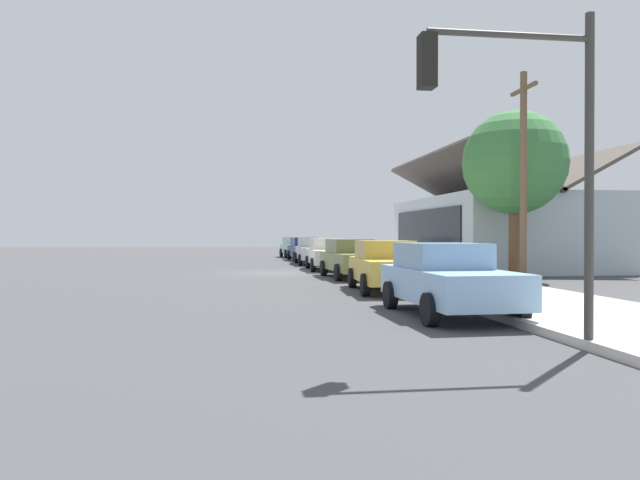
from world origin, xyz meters
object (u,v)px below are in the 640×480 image
car_silver (312,251)px  fire_hydrant_red (322,253)px  utility_pole_wooden (523,174)px  car_mustard (386,265)px  traffic_light_main (525,122)px  car_seafoam (295,247)px  car_skyblue (447,278)px  car_olive (351,258)px  shade_tree (514,163)px  car_navy (304,249)px  car_ivory (327,254)px

car_silver → fire_hydrant_red: bearing=168.6°
utility_pole_wooden → car_mustard: bearing=-74.4°
fire_hydrant_red → car_silver: bearing=-12.9°
traffic_light_main → car_seafoam: bearing=179.7°
car_silver → car_skyblue: 22.71m
car_silver → fire_hydrant_red: car_silver is taller
car_olive → shade_tree: 7.51m
traffic_light_main → utility_pole_wooden: bearing=153.2°
car_olive → fire_hydrant_red: bearing=173.3°
car_silver → car_navy: bearing=-179.9°
car_navy → car_mustard: bearing=-2.4°
car_mustard → car_skyblue: 5.60m
car_navy → car_mustard: same height
car_skyblue → fire_hydrant_red: bearing=176.2°
car_skyblue → shade_tree: bearing=145.6°
car_mustard → car_skyblue: (5.60, -0.06, 0.00)m
car_ivory → car_mustard: 11.51m
car_olive → car_seafoam: bearing=177.9°
car_olive → car_mustard: (5.86, -0.00, -0.00)m
car_navy → car_silver: 5.31m
car_skyblue → shade_tree: size_ratio=0.68×
traffic_light_main → utility_pole_wooden: size_ratio=0.69×
car_mustard → shade_tree: bearing=125.9°
car_olive → traffic_light_main: (15.55, -0.34, 2.67)m
car_silver → traffic_light_main: (26.81, -0.16, 2.68)m
fire_hydrant_red → car_skyblue: bearing=-2.7°
utility_pole_wooden → fire_hydrant_red: 22.79m
car_skyblue → traffic_light_main: size_ratio=0.88×
shade_tree → car_olive: bearing=-106.9°
car_seafoam → utility_pole_wooden: 27.33m
car_navy → traffic_light_main: traffic_light_main is taller
car_ivory → car_mustard: bearing=2.6°
car_silver → car_ivory: (5.61, 0.04, 0.00)m
car_skyblue → traffic_light_main: 4.90m
car_navy → utility_pole_wooden: (20.94, 5.37, 3.11)m
car_navy → car_silver: same height
utility_pole_wooden → car_skyblue: bearing=-37.2°
car_seafoam → shade_tree: 25.22m
fire_hydrant_red → car_seafoam: bearing=-161.5°
car_seafoam → traffic_light_main: bearing=-3.7°
car_skyblue → utility_pole_wooden: utility_pole_wooden is taller
car_seafoam → fire_hydrant_red: (4.42, 1.48, -0.32)m
car_mustard → car_seafoam: bearing=-176.4°
car_olive → car_navy: bearing=177.7°
car_mustard → traffic_light_main: (9.70, -0.33, 2.68)m
car_skyblue → traffic_light_main: (4.10, -0.27, 2.68)m
car_ivory → car_olive: (5.65, 0.14, 0.00)m
car_ivory → shade_tree: bearing=42.0°
car_seafoam → traffic_light_main: size_ratio=0.86×
car_ivory → traffic_light_main: 21.38m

